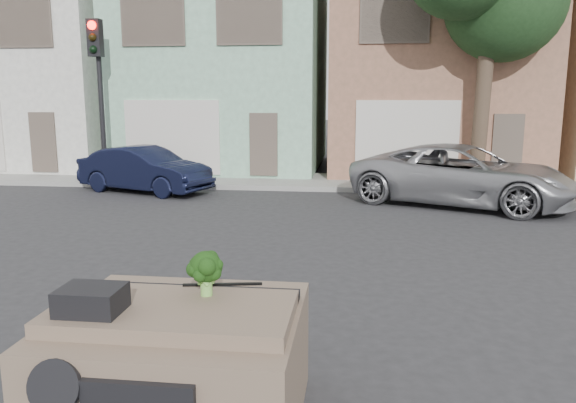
% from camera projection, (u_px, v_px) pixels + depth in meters
% --- Properties ---
extents(ground_plane, '(120.00, 120.00, 0.00)m').
position_uv_depth(ground_plane, '(249.00, 300.00, 7.76)').
color(ground_plane, '#303033').
rests_on(ground_plane, ground).
extents(sidewalk, '(40.00, 3.00, 0.15)m').
position_uv_depth(sidewalk, '(311.00, 182.00, 17.98)').
color(sidewalk, gray).
rests_on(sidewalk, ground).
extents(townhouse_white, '(7.20, 8.20, 7.55)m').
position_uv_depth(townhouse_white, '(48.00, 71.00, 22.53)').
color(townhouse_white, silver).
rests_on(townhouse_white, ground).
extents(townhouse_mint, '(7.20, 8.20, 7.55)m').
position_uv_depth(townhouse_mint, '(230.00, 70.00, 21.62)').
color(townhouse_mint, '#95C9A9').
rests_on(townhouse_mint, ground).
extents(townhouse_tan, '(7.20, 8.20, 7.55)m').
position_uv_depth(townhouse_tan, '(429.00, 69.00, 20.72)').
color(townhouse_tan, '#9B6951').
rests_on(townhouse_tan, ground).
extents(navy_sedan, '(4.27, 2.69, 1.33)m').
position_uv_depth(navy_sedan, '(146.00, 192.00, 16.47)').
color(navy_sedan, black).
rests_on(navy_sedan, ground).
extents(silver_pickup, '(6.17, 4.66, 1.56)m').
position_uv_depth(silver_pickup, '(461.00, 205.00, 14.53)').
color(silver_pickup, '#A2A3A8').
rests_on(silver_pickup, ground).
extents(traffic_signal, '(0.40, 0.40, 5.10)m').
position_uv_depth(traffic_signal, '(100.00, 103.00, 17.33)').
color(traffic_signal, black).
rests_on(traffic_signal, ground).
extents(tree_near, '(4.40, 4.00, 8.50)m').
position_uv_depth(tree_near, '(486.00, 43.00, 15.93)').
color(tree_near, '#1D3A1B').
rests_on(tree_near, ground).
extents(car_dashboard, '(2.00, 1.80, 1.12)m').
position_uv_depth(car_dashboard, '(181.00, 362.00, 4.73)').
color(car_dashboard, '#766250').
rests_on(car_dashboard, ground).
extents(instrument_hump, '(0.48, 0.38, 0.20)m').
position_uv_depth(instrument_hump, '(91.00, 300.00, 4.33)').
color(instrument_hump, black).
rests_on(instrument_hump, car_dashboard).
extents(wiper_arm, '(0.69, 0.15, 0.02)m').
position_uv_depth(wiper_arm, '(223.00, 284.00, 4.96)').
color(wiper_arm, black).
rests_on(wiper_arm, car_dashboard).
extents(broccoli, '(0.38, 0.38, 0.39)m').
position_uv_depth(broccoli, '(206.00, 273.00, 4.68)').
color(broccoli, black).
rests_on(broccoli, car_dashboard).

